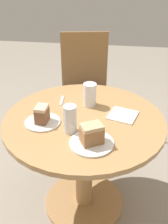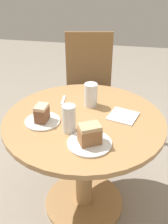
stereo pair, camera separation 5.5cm
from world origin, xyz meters
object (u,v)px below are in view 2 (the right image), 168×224
Objects in this scene: plate_far at (90,143)px; cake_slice_near at (42,113)px; chair at (89,88)px; plate_near at (43,121)px; glass_water at (69,120)px; glass_lemonade at (91,96)px; cake_slice_far at (90,134)px.

plate_far is 2.35× the size of cake_slice_near.
chair is at bearing 99.80° from plate_far.
glass_water reaches higher than plate_near.
glass_water is (-0.07, -0.31, 0.01)m from glass_lemonade.
plate_far is at bearing -90.68° from chair.
chair is at bearing 99.80° from cake_slice_far.
chair is 6.27× the size of glass_water.
glass_lemonade is (0.13, -0.73, 0.29)m from chair.
chair reaches higher than cake_slice_far.
plate_far is at bearing -35.91° from glass_water.
glass_water is (0.17, -0.06, 0.01)m from cake_slice_near.
glass_lemonade is 0.94× the size of glass_water.
chair is 7.50× the size of cake_slice_far.
cake_slice_far is at bearing -27.16° from plate_near.
glass_water is at bearing -102.14° from glass_lemonade.
cake_slice_far reaches higher than plate_near.
cake_slice_far is at bearing -35.91° from glass_water.
plate_near is at bearing -106.66° from chair.
plate_near is at bearing 152.84° from plate_far.
glass_water is (-0.13, 0.09, 0.01)m from cake_slice_far.
plate_near is 0.34m from plate_far.
cake_slice_far is (0.00, -0.00, 0.06)m from plate_far.
chair reaches higher than glass_water.
cake_slice_near reaches higher than plate_far.
cake_slice_far is 0.89× the size of glass_lemonade.
cake_slice_near is 0.34m from glass_lemonade.
chair is 4.83× the size of plate_near.
plate_far is 0.34m from cake_slice_near.
glass_lemonade is at bearing 77.86° from glass_water.
plate_near is at bearing -134.18° from glass_lemonade.
glass_water is (0.07, -1.03, 0.30)m from chair.
glass_water is (0.17, -0.06, 0.07)m from plate_near.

